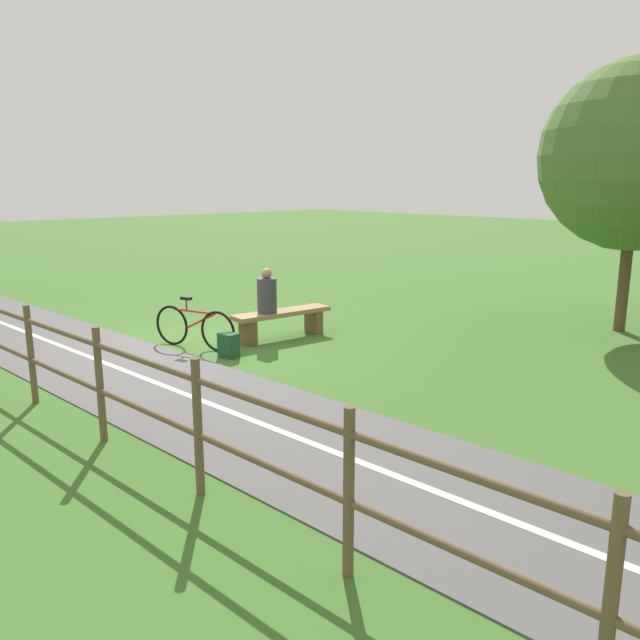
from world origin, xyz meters
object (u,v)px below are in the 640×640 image
at_px(bench, 282,319).
at_px(bicycle, 194,327).
at_px(backpack, 229,345).
at_px(tree_near_bench, 637,156).
at_px(person_seated, 267,294).

xyz_separation_m(bench, bicycle, (1.54, -0.45, 0.01)).
height_order(backpack, tree_near_bench, tree_near_bench).
distance_m(bench, tree_near_bench, 7.02).
bearing_deg(backpack, person_seated, -159.25).
distance_m(bicycle, backpack, 0.87).
distance_m(bench, backpack, 1.49).
bearing_deg(person_seated, bicycle, -13.36).
height_order(bench, bicycle, bicycle).
bearing_deg(person_seated, tree_near_bench, 149.16).
distance_m(person_seated, backpack, 1.37).
bearing_deg(person_seated, bench, 180.00).
bearing_deg(backpack, tree_near_bench, 151.61).
xyz_separation_m(bench, person_seated, (0.31, -0.03, 0.49)).
bearing_deg(tree_near_bench, backpack, -28.39).
bearing_deg(tree_near_bench, bicycle, -33.38).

